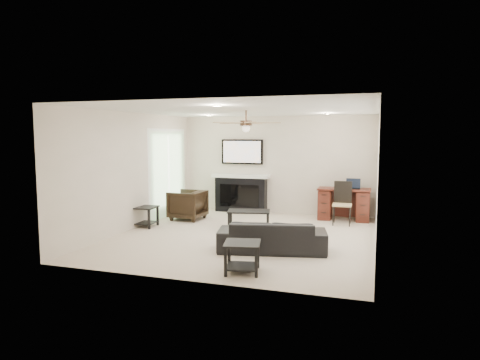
{
  "coord_description": "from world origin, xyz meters",
  "views": [
    {
      "loc": [
        2.48,
        -8.01,
        2.02
      ],
      "look_at": [
        -0.21,
        0.37,
        1.09
      ],
      "focal_mm": 32.0,
      "sensor_mm": 36.0,
      "label": 1
    }
  ],
  "objects": [
    {
      "name": "end_table_left",
      "position": [
        -2.36,
        0.19,
        0.23
      ],
      "size": [
        0.53,
        0.53,
        0.45
      ],
      "primitive_type": "cube",
      "rotation": [
        0.0,
        0.0,
        0.05
      ],
      "color": "black",
      "rests_on": "ground"
    },
    {
      "name": "armchair",
      "position": [
        -1.81,
        1.24,
        0.35
      ],
      "size": [
        0.81,
        0.79,
        0.71
      ],
      "primitive_type": "imported",
      "rotation": [
        0.0,
        0.0,
        -1.62
      ],
      "color": "black",
      "rests_on": "ground"
    },
    {
      "name": "coffee_table",
      "position": [
        -0.11,
        0.69,
        0.2
      ],
      "size": [
        0.99,
        0.69,
        0.4
      ],
      "primitive_type": "cube",
      "rotation": [
        0.0,
        0.0,
        0.22
      ],
      "color": "black",
      "rests_on": "ground"
    },
    {
      "name": "fireplace_unit",
      "position": [
        -0.9,
        2.58,
        0.95
      ],
      "size": [
        1.52,
        0.34,
        1.91
      ],
      "primitive_type": "cube",
      "color": "black",
      "rests_on": "ground"
    },
    {
      "name": "end_table_near",
      "position": [
        0.64,
        -2.16,
        0.23
      ],
      "size": [
        0.62,
        0.62,
        0.45
      ],
      "primitive_type": "cube",
      "rotation": [
        0.0,
        0.0,
        0.22
      ],
      "color": "black",
      "rests_on": "ground"
    },
    {
      "name": "laptop",
      "position": [
        1.96,
        2.29,
        0.88
      ],
      "size": [
        0.33,
        0.24,
        0.23
      ],
      "primitive_type": "cube",
      "color": "black",
      "rests_on": "desk"
    },
    {
      "name": "room_shell",
      "position": [
        0.19,
        0.08,
        1.68
      ],
      "size": [
        5.5,
        5.54,
        2.52
      ],
      "color": "beige",
      "rests_on": "ground"
    },
    {
      "name": "sofa",
      "position": [
        0.79,
        -0.91,
        0.27
      ],
      "size": [
        1.97,
        1.09,
        0.54
      ],
      "primitive_type": "imported",
      "rotation": [
        0.0,
        0.0,
        3.35
      ],
      "color": "black",
      "rests_on": "ground"
    },
    {
      "name": "desk_chair",
      "position": [
        1.76,
        1.76,
        0.48
      ],
      "size": [
        0.43,
        0.45,
        0.97
      ],
      "primitive_type": "cube",
      "rotation": [
        0.0,
        0.0,
        0.02
      ],
      "color": "black",
      "rests_on": "ground"
    },
    {
      "name": "desk",
      "position": [
        1.76,
        2.31,
        0.38
      ],
      "size": [
        1.22,
        0.56,
        0.76
      ],
      "primitive_type": "cube",
      "color": "#421510",
      "rests_on": "ground"
    }
  ]
}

